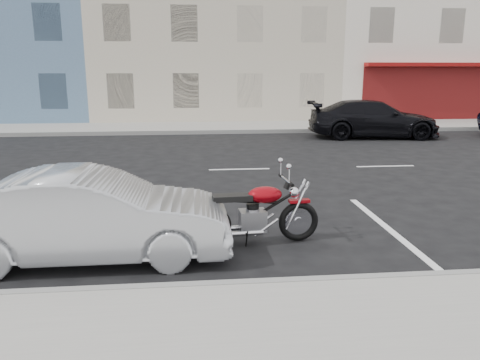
{
  "coord_description": "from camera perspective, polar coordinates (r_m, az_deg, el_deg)",
  "views": [
    {
      "loc": [
        -3.17,
        -12.02,
        2.58
      ],
      "look_at": [
        -2.43,
        -4.57,
        0.8
      ],
      "focal_mm": 35.0,
      "sensor_mm": 36.0,
      "label": 1
    }
  ],
  "objects": [
    {
      "name": "motorcycle",
      "position": [
        7.19,
        7.37,
        -3.96
      ],
      "size": [
        1.98,
        0.65,
        0.99
      ],
      "rotation": [
        0.0,
        0.0,
        0.08
      ],
      "color": "black",
      "rests_on": "ground"
    },
    {
      "name": "ground",
      "position": [
        12.7,
        8.94,
        1.48
      ],
      "size": [
        120.0,
        120.0,
        0.0
      ],
      "primitive_type": "plane",
      "color": "black",
      "rests_on": "ground"
    },
    {
      "name": "bldg_corner",
      "position": [
        31.88,
        22.05,
        19.04
      ],
      "size": [
        14.0,
        12.0,
        12.5
      ],
      "primitive_type": "cube",
      "color": "silver",
      "rests_on": "ground"
    },
    {
      "name": "bldg_cream",
      "position": [
        28.52,
        -3.46,
        19.71
      ],
      "size": [
        12.0,
        12.0,
        11.5
      ],
      "primitive_type": "cube",
      "color": "#BFB49E",
      "rests_on": "ground"
    },
    {
      "name": "curb_far",
      "position": [
        19.27,
        -11.1,
        5.66
      ],
      "size": [
        80.0,
        0.12,
        0.16
      ],
      "primitive_type": "cube",
      "color": "gray",
      "rests_on": "ground"
    },
    {
      "name": "curb_near",
      "position": [
        5.9,
        -23.74,
        -12.89
      ],
      "size": [
        80.0,
        0.12,
        0.16
      ],
      "primitive_type": "cube",
      "color": "gray",
      "rests_on": "ground"
    },
    {
      "name": "sidewalk_far",
      "position": [
        20.95,
        -10.68,
        6.26
      ],
      "size": [
        80.0,
        3.4,
        0.15
      ],
      "primitive_type": "cube",
      "color": "gray",
      "rests_on": "ground"
    },
    {
      "name": "car_far",
      "position": [
        18.86,
        15.94,
        7.18
      ],
      "size": [
        5.1,
        2.46,
        1.43
      ],
      "primitive_type": "imported",
      "rotation": [
        0.0,
        0.0,
        1.48
      ],
      "color": "black",
      "rests_on": "ground"
    },
    {
      "name": "sedan_silver",
      "position": [
        6.72,
        -17.66,
        -4.2
      ],
      "size": [
        3.79,
        1.34,
        1.25
      ],
      "primitive_type": "imported",
      "rotation": [
        0.0,
        0.0,
        1.58
      ],
      "color": "#B8BAC0",
      "rests_on": "ground"
    }
  ]
}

